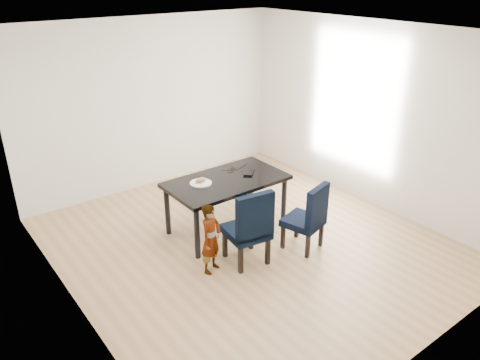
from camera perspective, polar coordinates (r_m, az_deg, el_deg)
floor at (r=6.27m, az=1.12°, el=-7.74°), size 4.50×5.00×0.01m
ceiling at (r=5.34m, az=1.37°, el=17.69°), size 4.50×5.00×0.01m
wall_back at (r=7.68m, az=-10.64°, el=9.09°), size 4.50×0.01×2.70m
wall_front at (r=4.20m, az=23.20°, el=-5.96°), size 4.50×0.01×2.70m
wall_left at (r=4.71m, az=-20.78°, el=-2.18°), size 0.01×5.00×2.70m
wall_right at (r=7.22m, az=15.51°, el=7.62°), size 0.01×5.00×2.70m
dining_table at (r=6.42m, az=-1.63°, el=-2.98°), size 1.60×0.90×0.75m
chair_left at (r=5.67m, az=0.76°, el=-5.52°), size 0.55×0.56×1.00m
chair_right at (r=6.01m, az=7.72°, el=-4.37°), size 0.54×0.56×0.91m
child at (r=5.53m, az=-3.56°, el=-7.16°), size 0.38×0.32×0.88m
plate at (r=6.15m, az=-4.80°, el=-0.37°), size 0.31×0.31×0.02m
sandwich at (r=6.14m, az=-4.82°, el=-0.00°), size 0.17×0.08×0.06m
laptop at (r=6.49m, az=0.70°, el=1.11°), size 0.36×0.36×0.02m
cable_tangle at (r=6.52m, az=-0.91°, el=1.16°), size 0.16×0.16×0.01m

